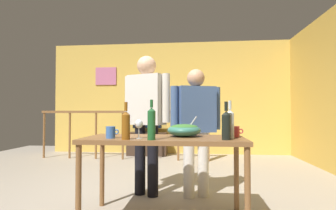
# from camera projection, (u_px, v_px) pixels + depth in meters

# --- Properties ---
(ground_plane) EXTENTS (8.53, 8.53, 0.00)m
(ground_plane) POSITION_uv_depth(u_px,v_px,m) (141.00, 196.00, 3.11)
(ground_plane) COLOR #9E9384
(back_wall) EXTENTS (5.77, 0.10, 2.68)m
(back_wall) POSITION_uv_depth(u_px,v_px,m) (169.00, 98.00, 6.41)
(back_wall) COLOR gold
(back_wall) RESTS_ON ground_plane
(framed_picture) EXTENTS (0.52, 0.03, 0.44)m
(framed_picture) POSITION_uv_depth(u_px,v_px,m) (106.00, 76.00, 6.52)
(framed_picture) COLOR #BD658C
(stair_railing) EXTENTS (3.61, 0.10, 1.07)m
(stair_railing) POSITION_uv_depth(u_px,v_px,m) (147.00, 127.00, 5.48)
(stair_railing) COLOR brown
(stair_railing) RESTS_ON ground_plane
(tv_console) EXTENTS (0.90, 0.40, 0.52)m
(tv_console) POSITION_uv_depth(u_px,v_px,m) (147.00, 144.00, 6.08)
(tv_console) COLOR #38281E
(tv_console) RESTS_ON ground_plane
(flat_screen_tv) EXTENTS (0.67, 0.12, 0.50)m
(flat_screen_tv) POSITION_uv_depth(u_px,v_px,m) (147.00, 120.00, 6.06)
(flat_screen_tv) COLOR black
(flat_screen_tv) RESTS_ON tv_console
(serving_table) EXTENTS (1.49, 0.65, 0.76)m
(serving_table) POSITION_uv_depth(u_px,v_px,m) (164.00, 146.00, 2.45)
(serving_table) COLOR brown
(serving_table) RESTS_ON ground_plane
(salad_bowl) EXTENTS (0.32, 0.32, 0.20)m
(salad_bowl) POSITION_uv_depth(u_px,v_px,m) (184.00, 130.00, 2.52)
(salad_bowl) COLOR #337060
(salad_bowl) RESTS_ON serving_table
(wine_glass) EXTENTS (0.07, 0.07, 0.17)m
(wine_glass) POSITION_uv_depth(u_px,v_px,m) (139.00, 125.00, 2.33)
(wine_glass) COLOR silver
(wine_glass) RESTS_ON serving_table
(wine_bottle_amber) EXTENTS (0.07, 0.07, 0.32)m
(wine_bottle_amber) POSITION_uv_depth(u_px,v_px,m) (126.00, 124.00, 2.25)
(wine_bottle_amber) COLOR brown
(wine_bottle_amber) RESTS_ON serving_table
(wine_bottle_clear) EXTENTS (0.07, 0.07, 0.34)m
(wine_bottle_clear) POSITION_uv_depth(u_px,v_px,m) (230.00, 123.00, 2.33)
(wine_bottle_clear) COLOR silver
(wine_bottle_clear) RESTS_ON serving_table
(wine_bottle_dark) EXTENTS (0.08, 0.08, 0.32)m
(wine_bottle_dark) POSITION_uv_depth(u_px,v_px,m) (226.00, 125.00, 2.22)
(wine_bottle_dark) COLOR black
(wine_bottle_dark) RESTS_ON serving_table
(wine_bottle_green) EXTENTS (0.07, 0.07, 0.34)m
(wine_bottle_green) POSITION_uv_depth(u_px,v_px,m) (151.00, 123.00, 2.22)
(wine_bottle_green) COLOR #1E5628
(wine_bottle_green) RESTS_ON serving_table
(mug_blue) EXTENTS (0.12, 0.08, 0.11)m
(mug_blue) POSITION_uv_depth(u_px,v_px,m) (111.00, 132.00, 2.35)
(mug_blue) COLOR #3866B2
(mug_blue) RESTS_ON serving_table
(mug_red) EXTENTS (0.11, 0.08, 0.10)m
(mug_red) POSITION_uv_depth(u_px,v_px,m) (236.00, 132.00, 2.46)
(mug_red) COLOR #B7332D
(mug_red) RESTS_ON serving_table
(person_standing_left) EXTENTS (0.59, 0.36, 1.68)m
(person_standing_left) POSITION_uv_depth(u_px,v_px,m) (146.00, 112.00, 3.17)
(person_standing_left) COLOR black
(person_standing_left) RESTS_ON ground_plane
(person_standing_right) EXTENTS (0.59, 0.36, 1.51)m
(person_standing_right) POSITION_uv_depth(u_px,v_px,m) (196.00, 121.00, 3.10)
(person_standing_right) COLOR beige
(person_standing_right) RESTS_ON ground_plane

